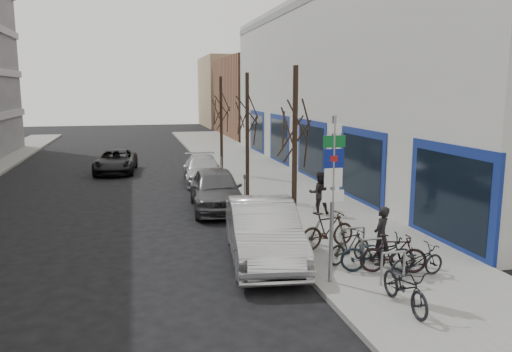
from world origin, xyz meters
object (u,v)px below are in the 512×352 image
bike_near_left (405,283)px  parked_car_back (203,170)px  highway_sign_pole (333,189)px  bike_near_right (393,253)px  meter_mid (245,187)px  pedestrian_near (381,236)px  bike_far_inner (328,230)px  lane_car (116,161)px  parked_car_front (263,231)px  tree_near (295,113)px  pedestrian_far (319,193)px  bike_rack (372,250)px  tree_mid (247,106)px  bike_far_curb (417,258)px  meter_back (221,167)px  parked_car_mid (216,189)px  tree_far (221,102)px  bike_mid_curb (378,250)px  bike_mid_inner (349,246)px  meter_front (285,221)px

bike_near_left → parked_car_back: parked_car_back is taller
highway_sign_pole → bike_near_right: highway_sign_pole is taller
meter_mid → pedestrian_near: bearing=-75.2°
bike_far_inner → lane_car: 17.83m
parked_car_front → lane_car: (-4.52, 16.78, -0.19)m
tree_near → bike_near_left: 6.31m
meter_mid → pedestrian_far: size_ratio=0.78×
bike_rack → tree_mid: bearing=97.3°
lane_car → bike_far_curb: bearing=-63.2°
bike_rack → bike_far_inner: bearing=104.1°
lane_car → highway_sign_pole: bearing=-68.9°
pedestrian_near → bike_rack: bearing=-7.7°
bike_near_left → parked_car_back: 16.54m
meter_back → parked_car_mid: bearing=-102.3°
tree_far → bike_mid_curb: bearing=-85.6°
tree_far → lane_car: 7.24m
bike_near_left → bike_mid_inner: 2.93m
lane_car → meter_back: bearing=-38.8°
bike_mid_curb → bike_mid_inner: bearing=41.3°
tree_near → tree_mid: 6.50m
tree_near → meter_mid: 5.95m
bike_mid_curb → bike_far_inner: size_ratio=1.03×
tree_far → meter_mid: size_ratio=4.33×
bike_far_curb → parked_car_mid: 9.64m
bike_rack → parked_car_front: bearing=145.7°
tree_near → bike_far_inner: bearing=-54.2°
meter_back → bike_far_curb: size_ratio=0.80×
bike_rack → bike_near_left: size_ratio=1.23×
highway_sign_pole → pedestrian_near: highway_sign_pole is taller
meter_back → bike_rack: bearing=-83.0°
parked_car_front → pedestrian_near: size_ratio=3.25×
parked_car_mid → pedestrian_far: 4.21m
bike_far_curb → bike_near_right: bearing=38.5°
tree_near → tree_mid: same height
meter_front → bike_mid_inner: bearing=-55.3°
bike_far_inner → pedestrian_far: (1.24, 3.96, 0.25)m
bike_rack → bike_mid_inner: bike_mid_inner is taller
bike_rack → meter_mid: bearing=101.8°
bike_mid_curb → bike_rack: bearing=21.5°
parked_car_front → tree_far: bearing=91.5°
bike_near_right → bike_far_inner: bearing=37.4°
bike_far_curb → bike_far_inner: bike_far_inner is taller
meter_front → parked_car_back: size_ratio=0.27×
tree_near → parked_car_back: 11.73m
bike_rack → tree_near: tree_near is taller
tree_near → lane_car: 16.99m
meter_mid → parked_car_back: 6.21m
bike_mid_inner → pedestrian_far: 5.43m
meter_mid → parked_car_front: parked_car_front is taller
bike_near_left → bike_far_inner: size_ratio=0.99×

